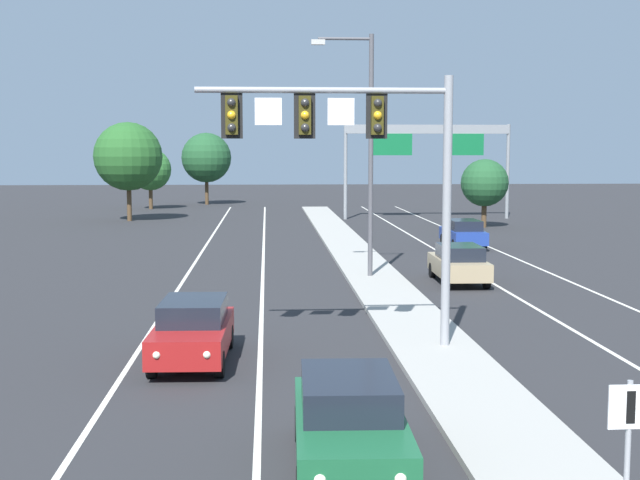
# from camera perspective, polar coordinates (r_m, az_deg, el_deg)

# --- Properties ---
(median_island) EXTENTS (2.40, 110.00, 0.15)m
(median_island) POSITION_cam_1_polar(r_m,az_deg,el_deg) (25.16, 6.80, -6.15)
(median_island) COLOR #9E9B93
(median_island) RESTS_ON ground
(lane_stripe_oncoming_center) EXTENTS (0.14, 100.00, 0.01)m
(lane_stripe_oncoming_center) POSITION_cam_1_polar(r_m,az_deg,el_deg) (31.64, -3.95, -3.74)
(lane_stripe_oncoming_center) COLOR silver
(lane_stripe_oncoming_center) RESTS_ON ground
(lane_stripe_receding_center) EXTENTS (0.14, 100.00, 0.01)m
(lane_stripe_receding_center) POSITION_cam_1_polar(r_m,az_deg,el_deg) (32.95, 12.66, -3.48)
(lane_stripe_receding_center) COLOR silver
(lane_stripe_receding_center) RESTS_ON ground
(edge_stripe_left) EXTENTS (0.14, 100.00, 0.01)m
(edge_stripe_left) POSITION_cam_1_polar(r_m,az_deg,el_deg) (31.83, -9.91, -3.75)
(edge_stripe_left) COLOR silver
(edge_stripe_left) RESTS_ON ground
(edge_stripe_right) EXTENTS (0.14, 100.00, 0.01)m
(edge_stripe_right) POSITION_cam_1_polar(r_m,az_deg,el_deg) (34.02, 18.01, -3.33)
(edge_stripe_right) COLOR silver
(edge_stripe_right) RESTS_ON ground
(overhead_signal_mast) EXTENTS (6.75, 0.44, 7.20)m
(overhead_signal_mast) POSITION_cam_1_polar(r_m,az_deg,el_deg) (22.18, 2.70, 6.31)
(overhead_signal_mast) COLOR gray
(overhead_signal_mast) RESTS_ON median_island
(median_sign_post) EXTENTS (0.60, 0.10, 2.20)m
(median_sign_post) POSITION_cam_1_polar(r_m,az_deg,el_deg) (12.20, 20.21, -12.42)
(median_sign_post) COLOR gray
(median_sign_post) RESTS_ON median_island
(street_lamp_median) EXTENTS (2.58, 0.28, 10.00)m
(street_lamp_median) POSITION_cam_1_polar(r_m,az_deg,el_deg) (35.09, 3.11, 6.73)
(street_lamp_median) COLOR #4C4C51
(street_lamp_median) RESTS_ON median_island
(car_oncoming_green) EXTENTS (1.92, 4.51, 1.58)m
(car_oncoming_green) POSITION_cam_1_polar(r_m,az_deg,el_deg) (14.51, 1.99, -12.24)
(car_oncoming_green) COLOR #195633
(car_oncoming_green) RESTS_ON ground
(car_oncoming_red) EXTENTS (1.93, 4.51, 1.58)m
(car_oncoming_red) POSITION_cam_1_polar(r_m,az_deg,el_deg) (21.83, -8.61, -6.06)
(car_oncoming_red) COLOR maroon
(car_oncoming_red) RESTS_ON ground
(car_receding_tan) EXTENTS (1.88, 4.49, 1.58)m
(car_receding_tan) POSITION_cam_1_polar(r_m,az_deg,el_deg) (34.76, 9.40, -1.56)
(car_receding_tan) COLOR tan
(car_receding_tan) RESTS_ON ground
(car_receding_blue) EXTENTS (1.83, 4.47, 1.58)m
(car_receding_blue) POSITION_cam_1_polar(r_m,az_deg,el_deg) (47.51, 9.70, 0.46)
(car_receding_blue) COLOR navy
(car_receding_blue) RESTS_ON ground
(highway_sign_gantry) EXTENTS (13.28, 0.42, 7.50)m
(highway_sign_gantry) POSITION_cam_1_polar(r_m,az_deg,el_deg) (67.24, 7.31, 6.67)
(highway_sign_gantry) COLOR gray
(highway_sign_gantry) RESTS_ON ground
(tree_far_left_c) EXTENTS (4.99, 4.99, 7.22)m
(tree_far_left_c) POSITION_cam_1_polar(r_m,az_deg,el_deg) (85.52, -7.72, 5.55)
(tree_far_left_c) COLOR #4C3823
(tree_far_left_c) RESTS_ON ground
(tree_far_left_b) EXTENTS (3.89, 3.89, 5.63)m
(tree_far_left_b) POSITION_cam_1_polar(r_m,az_deg,el_deg) (79.75, -11.45, 4.71)
(tree_far_left_b) COLOR #4C3823
(tree_far_left_b) RESTS_ON ground
(tree_far_left_a) EXTENTS (5.25, 5.25, 7.60)m
(tree_far_left_a) POSITION_cam_1_polar(r_m,az_deg,el_deg) (66.34, -12.89, 5.54)
(tree_far_left_a) COLOR #4C3823
(tree_far_left_a) RESTS_ON ground
(tree_far_right_c) EXTENTS (3.34, 3.34, 4.83)m
(tree_far_right_c) POSITION_cam_1_polar(r_m,az_deg,el_deg) (60.34, 11.11, 3.82)
(tree_far_right_c) COLOR #4C3823
(tree_far_right_c) RESTS_ON ground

